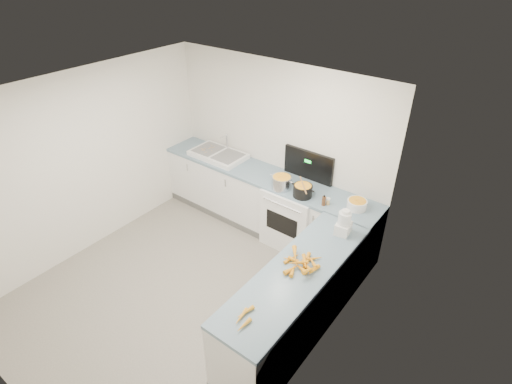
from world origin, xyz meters
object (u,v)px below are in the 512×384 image
Objects in this scene: steel_pot at (282,183)px; food_processor at (344,223)px; spice_jar at (328,202)px; sink at (218,154)px; extract_bottle at (324,201)px; black_pot at (303,191)px; stove at (295,214)px; mixing_bowl at (357,204)px.

food_processor is at bearing -19.09° from steel_pot.
steel_pot is 3.42× the size of spice_jar.
sink is 6.94× the size of extract_bottle.
extract_bottle reaches higher than spice_jar.
black_pot is 3.21× the size of spice_jar.
stove reaches higher than spice_jar.
spice_jar is 0.25× the size of food_processor.
stove is 5.37× the size of black_pot.
sink reaches higher than mixing_bowl.
sink is (-1.45, 0.02, 0.50)m from stove.
steel_pot is 0.85× the size of food_processor.
mixing_bowl is 0.36m from spice_jar.
sink is 2.33m from mixing_bowl.
extract_bottle is at bearing 141.06° from food_processor.
mixing_bowl is (0.88, 0.02, 0.52)m from stove.
food_processor is (1.12, -0.39, 0.06)m from steel_pot.
spice_jar is (0.70, 0.03, -0.04)m from steel_pot.
stove is at bearing 161.43° from extract_bottle.
steel_pot is 1.18m from food_processor.
stove is 0.59m from black_pot.
steel_pot is 0.70m from spice_jar.
black_pot is 0.71m from mixing_bowl.
spice_jar is at bearing 2.43° from steel_pot.
stove is 0.76m from extract_bottle.
stove is 1.54m from sink.
steel_pot is 0.66m from extract_bottle.
stove is at bearing -0.62° from sink.
steel_pot is at bearing -177.57° from spice_jar.
stove is 1.58× the size of sink.
stove is 5.04× the size of steel_pot.
stove is 1.03m from mixing_bowl.
spice_jar is at bearing -155.96° from mixing_bowl.
food_processor reaches higher than sink.
black_pot is 2.04× the size of extract_bottle.
steel_pot is at bearing -7.55° from sink.
food_processor is at bearing -44.68° from spice_jar.
sink is 10.90× the size of spice_jar.
sink reaches higher than spice_jar.
food_processor reaches higher than black_pot.
extract_bottle is 1.57× the size of spice_jar.
food_processor reaches higher than steel_pot.
steel_pot reaches higher than spice_jar.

